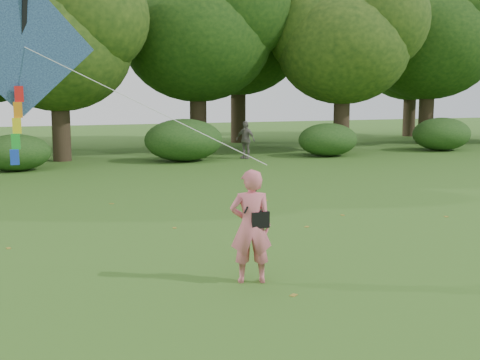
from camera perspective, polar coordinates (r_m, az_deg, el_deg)
name	(u,v)px	position (r m, az deg, el deg)	size (l,w,h in m)	color
ground	(330,293)	(9.38, 8.48, -10.55)	(100.00, 100.00, 0.00)	#265114
man_kite_flyer	(251,226)	(9.56, 1.04, -4.41)	(0.67, 0.44, 1.83)	#DF6979
bystander_right	(245,140)	(27.66, 0.50, 3.83)	(1.01, 0.42, 1.73)	slate
crossbody_bag	(258,219)	(9.55, 1.76, -3.68)	(0.43, 0.20, 0.72)	black
flying_kite	(23,49)	(10.61, -19.84, 11.56)	(4.60, 2.37, 3.08)	#244F9D
tree_line	(128,40)	(31.25, -10.53, 12.90)	(54.70, 15.30, 9.48)	#3A2D1E
shrub_band	(99,145)	(25.62, -13.18, 3.24)	(39.15, 3.22, 1.88)	#264919
fallen_leaves	(203,230)	(13.34, -3.52, -4.76)	(10.63, 14.26, 0.01)	olive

